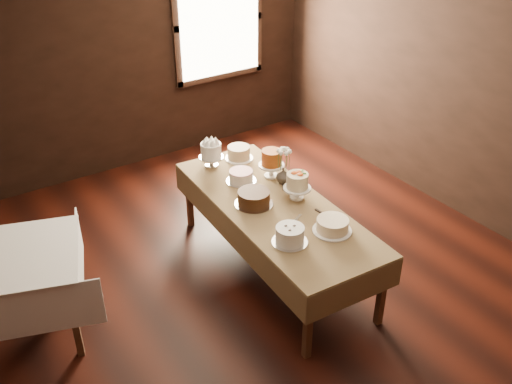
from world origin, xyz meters
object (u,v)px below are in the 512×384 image
object	(u,v)px
cake_meringue	(211,156)
cake_speckled	(239,153)
cake_chocolate	(254,198)
cake_server_c	(251,192)
cake_lattice	(241,177)
cake_swirl	(290,236)
cake_server_b	(329,218)
side_table	(18,265)
cake_server_a	(297,219)
flower_vase	(283,176)
display_table	(275,209)
cake_caramel	(271,165)
cake_cream	(332,226)
cake_flowers	(297,187)
cake_server_d	(283,182)

from	to	relation	value
cake_meringue	cake_speckled	bearing A→B (deg)	-3.41
cake_chocolate	cake_server_c	bearing A→B (deg)	63.22
cake_lattice	cake_swirl	xyz separation A→B (m)	(-0.21, -1.05, 0.02)
cake_server_c	cake_chocolate	bearing A→B (deg)	134.49
cake_server_b	side_table	bearing A→B (deg)	-115.13
cake_server_a	flower_vase	size ratio (longest dim) A/B	1.62
cake_lattice	flower_vase	world-z (taller)	flower_vase
display_table	cake_chocolate	world-z (taller)	cake_chocolate
cake_chocolate	cake_lattice	bearing A→B (deg)	72.57
display_table	cake_chocolate	distance (m)	0.22
cake_swirl	cake_server_a	world-z (taller)	cake_swirl
cake_lattice	cake_server_b	world-z (taller)	cake_lattice
cake_server_a	side_table	bearing A→B (deg)	134.90
cake_caramel	cake_cream	size ratio (longest dim) A/B	0.89
cake_server_c	display_table	bearing A→B (deg)	171.59
cake_speckled	cake_cream	distance (m)	1.52
display_table	cake_flowers	distance (m)	0.28
side_table	cake_flowers	xyz separation A→B (m)	(2.33, -0.45, 0.14)
cake_chocolate	cake_server_c	xyz separation A→B (m)	(0.10, 0.20, -0.06)
cake_speckled	cake_server_d	distance (m)	0.64
cake_caramel	cake_flowers	xyz separation A→B (m)	(-0.04, -0.46, -0.01)
cake_cream	cake_server_b	size ratio (longest dim) A/B	1.35
cake_flowers	cake_caramel	bearing A→B (deg)	84.93
cake_cream	cake_caramel	bearing A→B (deg)	83.49
cake_caramel	cake_server_a	bearing A→B (deg)	-108.81
cake_server_c	cake_server_d	size ratio (longest dim) A/B	1.00
cake_server_a	flower_vase	distance (m)	0.64
side_table	cake_chocolate	bearing A→B (deg)	-9.48
cake_server_d	flower_vase	size ratio (longest dim) A/B	1.62
cake_server_d	side_table	bearing A→B (deg)	119.43
cake_cream	cake_server_c	distance (m)	0.92
side_table	cake_swirl	world-z (taller)	cake_swirl
display_table	cake_lattice	xyz separation A→B (m)	(-0.03, 0.51, 0.10)
cake_lattice	cake_flowers	distance (m)	0.59
cake_chocolate	cake_swirl	distance (m)	0.64
cake_caramel	flower_vase	distance (m)	0.17
cake_chocolate	flower_vase	bearing A→B (deg)	21.27
cake_flowers	cake_server_d	distance (m)	0.33
cake_meringue	cake_caramel	size ratio (longest dim) A/B	0.90
display_table	cake_cream	bearing A→B (deg)	-75.93
display_table	cake_lattice	world-z (taller)	cake_lattice
cake_lattice	cake_server_c	xyz separation A→B (m)	(-0.03, -0.21, -0.05)
side_table	cake_speckled	size ratio (longest dim) A/B	4.04
cake_speckled	cake_flowers	world-z (taller)	cake_flowers
cake_flowers	cake_server_c	world-z (taller)	cake_flowers
cake_speckled	cake_server_b	xyz separation A→B (m)	(0.05, -1.35, -0.06)
cake_flowers	cake_swirl	world-z (taller)	cake_flowers
cake_lattice	cake_server_d	size ratio (longest dim) A/B	1.18
cake_chocolate	cake_swirl	bearing A→B (deg)	-97.31
cake_lattice	cake_swirl	size ratio (longest dim) A/B	0.98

